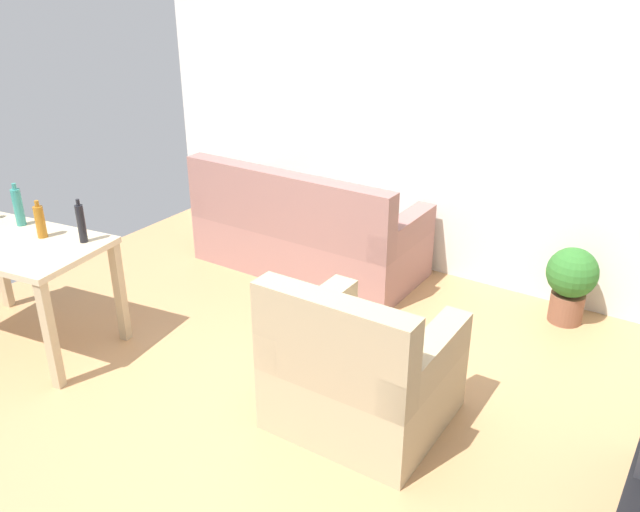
% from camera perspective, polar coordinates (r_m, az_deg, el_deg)
% --- Properties ---
extents(ground_plane, '(5.20, 4.40, 0.02)m').
position_cam_1_polar(ground_plane, '(4.13, -5.08, -11.78)').
color(ground_plane, tan).
extents(wall_rear, '(5.20, 0.10, 2.70)m').
position_cam_1_polar(wall_rear, '(5.33, 9.40, 12.59)').
color(wall_rear, silver).
rests_on(wall_rear, ground_plane).
extents(couch, '(1.88, 0.84, 0.92)m').
position_cam_1_polar(couch, '(5.48, -1.24, 1.80)').
color(couch, '#996B66').
rests_on(couch, ground_plane).
extents(desk, '(1.29, 0.87, 0.76)m').
position_cam_1_polar(desk, '(4.72, -24.96, -0.00)').
color(desk, '#C6B28E').
rests_on(desk, ground_plane).
extents(potted_plant, '(0.36, 0.36, 0.57)m').
position_cam_1_polar(potted_plant, '(5.00, 20.91, -1.96)').
color(potted_plant, brown).
rests_on(potted_plant, ground_plane).
extents(armchair, '(0.90, 0.84, 0.92)m').
position_cam_1_polar(armchair, '(3.70, 3.42, -10.17)').
color(armchair, tan).
rests_on(armchair, ground_plane).
extents(bottle_tall, '(0.06, 0.06, 0.30)m').
position_cam_1_polar(bottle_tall, '(4.87, -24.68, 3.91)').
color(bottle_tall, teal).
rests_on(bottle_tall, desk).
extents(bottle_amber, '(0.06, 0.06, 0.25)m').
position_cam_1_polar(bottle_amber, '(4.61, -23.08, 2.78)').
color(bottle_amber, '#9E6019').
rests_on(bottle_amber, desk).
extents(bottle_dark, '(0.05, 0.05, 0.29)m').
position_cam_1_polar(bottle_dark, '(4.43, -19.98, 2.69)').
color(bottle_dark, black).
rests_on(bottle_dark, desk).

